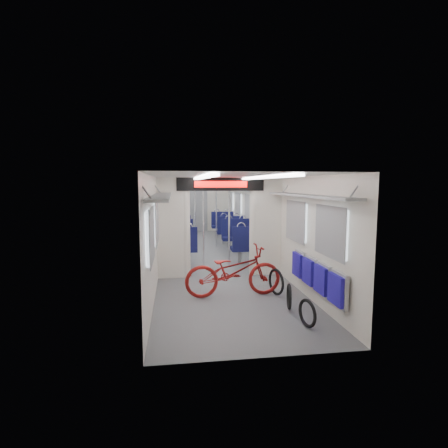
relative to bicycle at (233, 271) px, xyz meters
name	(u,v)px	position (x,y,z in m)	size (l,w,h in m)	color
carriage	(212,207)	(-0.05, 3.29, 1.01)	(12.00, 12.02, 2.31)	#515456
bicycle	(233,271)	(0.00, 0.00, 0.00)	(0.65, 1.87, 0.98)	maroon
flip_bench	(316,275)	(1.30, -0.85, 0.09)	(0.12, 2.12, 0.53)	gray
bike_hoop_a	(307,315)	(0.86, -1.62, -0.30)	(0.44, 0.44, 0.05)	black
bike_hoop_b	(289,298)	(0.83, -0.84, -0.29)	(0.45, 0.45, 0.05)	black
bike_hoop_c	(276,283)	(0.84, -0.06, -0.25)	(0.52, 0.52, 0.05)	black
seat_bay_near_left	(179,238)	(-0.98, 3.75, 0.07)	(0.95, 2.24, 1.15)	#0D0E3A
seat_bay_near_right	(242,238)	(0.89, 3.65, 0.07)	(0.94, 2.22, 1.15)	#0D0E3A
seat_bay_far_left	(178,225)	(-0.98, 7.32, 0.07)	(0.94, 2.21, 1.14)	#0D0E3A
seat_bay_far_right	(226,225)	(0.89, 6.91, 0.06)	(0.93, 2.15, 1.12)	#0D0E3A
stanchion_near_left	(203,224)	(-0.38, 2.30, 0.66)	(0.04, 0.04, 2.30)	silver
stanchion_near_right	(229,224)	(0.28, 2.30, 0.66)	(0.05, 0.05, 2.30)	silver
stanchion_far_left	(195,215)	(-0.42, 5.06, 0.66)	(0.04, 0.04, 2.30)	silver
stanchion_far_right	(216,214)	(0.31, 5.32, 0.66)	(0.05, 0.05, 2.30)	silver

